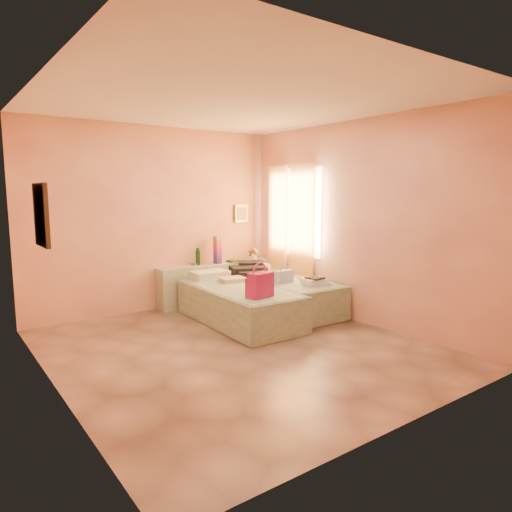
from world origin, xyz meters
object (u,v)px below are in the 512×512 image
(bed_left, at_px, (239,305))
(headboard_ledge, at_px, (217,283))
(water_bottle, at_px, (198,257))
(blue_handbag, at_px, (284,277))
(bed_right, at_px, (281,294))
(towel_stack, at_px, (316,282))
(flower_vase, at_px, (254,253))
(magenta_handbag, at_px, (260,285))
(green_book, at_px, (233,261))

(bed_left, bearing_deg, headboard_ledge, 74.85)
(water_bottle, relative_size, blue_handbag, 0.93)
(bed_right, relative_size, towel_stack, 5.71)
(water_bottle, xyz_separation_m, flower_vase, (1.04, -0.10, -0.01))
(headboard_ledge, height_order, blue_handbag, blue_handbag)
(flower_vase, bearing_deg, headboard_ledge, 174.21)
(headboard_ledge, relative_size, bed_right, 1.02)
(blue_handbag, distance_m, towel_stack, 0.49)
(water_bottle, relative_size, magenta_handbag, 0.78)
(water_bottle, distance_m, blue_handbag, 1.52)
(headboard_ledge, relative_size, towel_stack, 5.86)
(green_book, xyz_separation_m, flower_vase, (0.40, -0.04, 0.11))
(blue_handbag, relative_size, towel_stack, 0.81)
(water_bottle, height_order, flower_vase, water_bottle)
(bed_left, distance_m, water_bottle, 1.35)
(headboard_ledge, bearing_deg, green_book, -5.33)
(green_book, xyz_separation_m, blue_handbag, (0.04, -1.30, -0.07))
(bed_left, relative_size, blue_handbag, 7.02)
(headboard_ledge, relative_size, blue_handbag, 7.20)
(bed_left, distance_m, bed_right, 0.92)
(water_bottle, bearing_deg, flower_vase, -5.27)
(water_bottle, bearing_deg, towel_stack, -62.19)
(headboard_ledge, distance_m, water_bottle, 0.57)
(green_book, relative_size, blue_handbag, 0.67)
(bed_right, xyz_separation_m, blue_handbag, (-0.18, -0.28, 0.34))
(towel_stack, bearing_deg, magenta_handbag, -173.38)
(towel_stack, bearing_deg, water_bottle, 117.81)
(water_bottle, bearing_deg, bed_left, -91.96)
(green_book, bearing_deg, towel_stack, -95.10)
(headboard_ledge, distance_m, magenta_handbag, 1.96)
(bed_left, relative_size, magenta_handbag, 5.89)
(bed_left, height_order, green_book, green_book)
(bed_right, distance_m, towel_stack, 0.76)
(magenta_handbag, bearing_deg, towel_stack, -5.02)
(headboard_ledge, xyz_separation_m, bed_left, (-0.38, -1.22, -0.08))
(bed_left, xyz_separation_m, bed_right, (0.90, 0.17, 0.00))
(bed_left, bearing_deg, blue_handbag, -6.63)
(green_book, height_order, towel_stack, green_book)
(bed_left, relative_size, water_bottle, 7.57)
(green_book, height_order, magenta_handbag, magenta_handbag)
(towel_stack, bearing_deg, bed_right, 96.05)
(flower_vase, relative_size, towel_stack, 0.71)
(green_book, xyz_separation_m, towel_stack, (0.29, -1.71, -0.12))
(green_book, relative_size, flower_vase, 0.77)
(bed_right, relative_size, magenta_handbag, 5.89)
(bed_left, distance_m, blue_handbag, 0.80)
(bed_right, bearing_deg, headboard_ledge, 118.52)
(headboard_ledge, relative_size, bed_left, 1.02)
(bed_right, relative_size, blue_handbag, 7.02)
(magenta_handbag, bearing_deg, headboard_ledge, 63.46)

